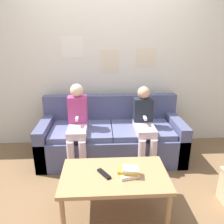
{
  "coord_description": "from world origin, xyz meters",
  "views": [
    {
      "loc": [
        -0.14,
        -2.24,
        1.63
      ],
      "look_at": [
        0.0,
        0.37,
        0.7
      ],
      "focal_mm": 35.0,
      "sensor_mm": 36.0,
      "label": 1
    }
  ],
  "objects_px": {
    "couch": "(111,138)",
    "coffee_table": "(114,178)",
    "person_left": "(77,123)",
    "person_right": "(144,123)",
    "tv_remote": "(104,174)"
  },
  "relations": [
    {
      "from": "couch",
      "to": "coffee_table",
      "type": "relative_size",
      "value": 1.96
    },
    {
      "from": "person_left",
      "to": "person_right",
      "type": "xyz_separation_m",
      "value": [
        0.85,
        -0.01,
        -0.02
      ]
    },
    {
      "from": "couch",
      "to": "person_left",
      "type": "distance_m",
      "value": 0.57
    },
    {
      "from": "person_left",
      "to": "person_right",
      "type": "distance_m",
      "value": 0.85
    },
    {
      "from": "person_left",
      "to": "tv_remote",
      "type": "distance_m",
      "value": 0.95
    },
    {
      "from": "coffee_table",
      "to": "person_right",
      "type": "xyz_separation_m",
      "value": [
        0.44,
        0.87,
        0.18
      ]
    },
    {
      "from": "person_right",
      "to": "tv_remote",
      "type": "bearing_deg",
      "value": -121.48
    },
    {
      "from": "person_right",
      "to": "tv_remote",
      "type": "height_order",
      "value": "person_right"
    },
    {
      "from": "couch",
      "to": "person_left",
      "type": "xyz_separation_m",
      "value": [
        -0.44,
        -0.19,
        0.31
      ]
    },
    {
      "from": "coffee_table",
      "to": "tv_remote",
      "type": "distance_m",
      "value": 0.11
    },
    {
      "from": "coffee_table",
      "to": "person_left",
      "type": "height_order",
      "value": "person_left"
    },
    {
      "from": "couch",
      "to": "coffee_table",
      "type": "bearing_deg",
      "value": -91.53
    },
    {
      "from": "coffee_table",
      "to": "person_left",
      "type": "relative_size",
      "value": 0.92
    },
    {
      "from": "coffee_table",
      "to": "person_right",
      "type": "distance_m",
      "value": 0.99
    },
    {
      "from": "couch",
      "to": "person_right",
      "type": "relative_size",
      "value": 1.89
    }
  ]
}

